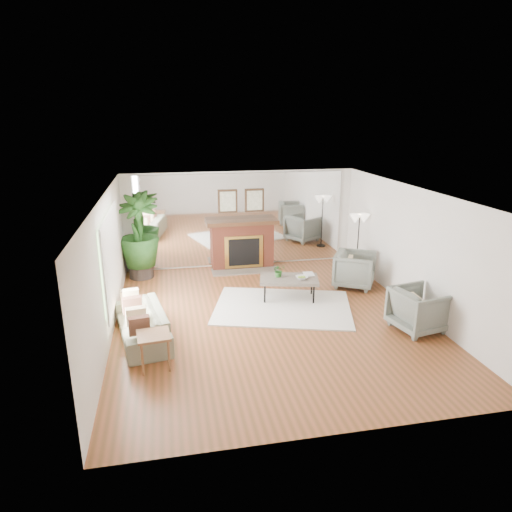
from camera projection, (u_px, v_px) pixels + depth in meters
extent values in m
plane|color=brown|center=(271.00, 319.00, 9.03)|extent=(7.00, 7.00, 0.00)
cube|color=silver|center=(108.00, 269.00, 8.10)|extent=(0.02, 7.00, 2.50)
cube|color=silver|center=(415.00, 250.00, 9.22)|extent=(0.02, 7.00, 2.50)
cube|color=silver|center=(241.00, 219.00, 11.93)|extent=(6.00, 0.02, 2.50)
cube|color=silver|center=(241.00, 219.00, 11.91)|extent=(5.40, 0.04, 2.40)
cube|color=#B2E09E|center=(111.00, 257.00, 8.46)|extent=(0.04, 2.40, 1.50)
cube|color=brown|center=(243.00, 245.00, 11.93)|extent=(1.60, 0.40, 1.20)
cube|color=gold|center=(244.00, 252.00, 11.77)|extent=(1.00, 0.04, 0.85)
cube|color=black|center=(244.00, 252.00, 11.75)|extent=(0.80, 0.04, 0.70)
cube|color=#655A50|center=(245.00, 271.00, 11.77)|extent=(1.70, 0.55, 0.03)
cube|color=#412A15|center=(242.00, 222.00, 11.73)|extent=(1.85, 0.46, 0.10)
cube|color=#322113|center=(228.00, 201.00, 11.66)|extent=(0.50, 0.04, 0.60)
cube|color=#322113|center=(254.00, 200.00, 11.79)|extent=(0.50, 0.04, 0.60)
cube|color=white|center=(283.00, 307.00, 9.54)|extent=(3.25, 2.71, 0.03)
cube|color=#655A50|center=(289.00, 279.00, 9.85)|extent=(1.38, 0.99, 0.06)
cylinder|color=black|center=(265.00, 294.00, 9.69)|extent=(0.04, 0.04, 0.44)
cylinder|color=black|center=(314.00, 295.00, 9.66)|extent=(0.04, 0.04, 0.44)
cylinder|color=black|center=(265.00, 285.00, 10.19)|extent=(0.04, 0.04, 0.44)
cylinder|color=black|center=(312.00, 286.00, 10.15)|extent=(0.04, 0.04, 0.44)
imported|color=gray|center=(142.00, 323.00, 8.18)|extent=(1.10, 2.05, 0.57)
imported|color=gray|center=(355.00, 270.00, 10.64)|extent=(1.23, 1.22, 0.82)
imported|color=gray|center=(419.00, 309.00, 8.47)|extent=(1.05, 1.03, 0.81)
cube|color=brown|center=(153.00, 335.00, 7.15)|extent=(0.56, 0.56, 0.04)
cylinder|color=brown|center=(142.00, 360.00, 7.00)|extent=(0.04, 0.04, 0.55)
cylinder|color=brown|center=(169.00, 356.00, 7.11)|extent=(0.04, 0.04, 0.55)
cylinder|color=brown|center=(141.00, 347.00, 7.36)|extent=(0.04, 0.04, 0.55)
cylinder|color=brown|center=(166.00, 344.00, 7.48)|extent=(0.04, 0.04, 0.55)
cylinder|color=#2A221E|center=(141.00, 269.00, 11.29)|extent=(0.60, 0.60, 0.43)
imported|color=#2E6224|center=(138.00, 231.00, 11.00)|extent=(1.09, 1.09, 1.77)
cylinder|color=black|center=(356.00, 274.00, 11.51)|extent=(0.26, 0.26, 0.04)
cylinder|color=black|center=(358.00, 246.00, 11.30)|extent=(0.03, 0.03, 1.50)
cone|color=white|center=(355.00, 219.00, 11.07)|extent=(0.28, 0.28, 0.21)
cone|color=white|center=(364.00, 218.00, 11.11)|extent=(0.28, 0.28, 0.21)
imported|color=#2E6224|center=(279.00, 270.00, 9.87)|extent=(0.27, 0.24, 0.29)
imported|color=brown|center=(302.00, 278.00, 9.77)|extent=(0.26, 0.26, 0.06)
imported|color=brown|center=(304.00, 274.00, 10.02)|extent=(0.25, 0.32, 0.02)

